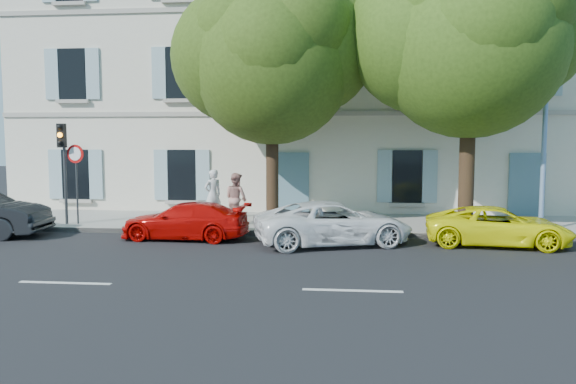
# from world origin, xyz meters

# --- Properties ---
(ground) EXTENTS (90.00, 90.00, 0.00)m
(ground) POSITION_xyz_m (0.00, 0.00, 0.00)
(ground) COLOR black
(sidewalk) EXTENTS (36.00, 4.50, 0.15)m
(sidewalk) POSITION_xyz_m (0.00, 4.45, 0.07)
(sidewalk) COLOR #A09E96
(sidewalk) RESTS_ON ground
(kerb) EXTENTS (36.00, 0.16, 0.16)m
(kerb) POSITION_xyz_m (0.00, 2.28, 0.08)
(kerb) COLOR #9E998E
(kerb) RESTS_ON ground
(building) EXTENTS (28.00, 7.00, 12.00)m
(building) POSITION_xyz_m (0.00, 10.20, 6.00)
(building) COLOR beige
(building) RESTS_ON ground
(car_red_coupe) EXTENTS (3.95, 1.80, 1.12)m
(car_red_coupe) POSITION_xyz_m (-4.96, 1.35, 0.56)
(car_red_coupe) COLOR #BF0805
(car_red_coupe) RESTS_ON ground
(car_white_coupe) EXTENTS (4.91, 3.36, 1.25)m
(car_white_coupe) POSITION_xyz_m (-0.48, 0.89, 0.62)
(car_white_coupe) COLOR white
(car_white_coupe) RESTS_ON ground
(car_yellow_supercar) EXTENTS (4.19, 2.30, 1.11)m
(car_yellow_supercar) POSITION_xyz_m (4.17, 1.23, 0.56)
(car_yellow_supercar) COLOR #FDF80A
(car_yellow_supercar) RESTS_ON ground
(tree_left) EXTENTS (5.35, 5.35, 8.29)m
(tree_left) POSITION_xyz_m (-2.59, 3.58, 5.49)
(tree_left) COLOR #3A2819
(tree_left) RESTS_ON sidewalk
(tree_right) EXTENTS (5.87, 5.87, 9.04)m
(tree_right) POSITION_xyz_m (3.64, 3.07, 5.95)
(tree_right) COLOR #3A2819
(tree_right) RESTS_ON sidewalk
(traffic_light) EXTENTS (0.28, 0.38, 3.38)m
(traffic_light) POSITION_xyz_m (-9.54, 2.88, 2.60)
(traffic_light) COLOR #383A3D
(traffic_light) RESTS_ON sidewalk
(road_sign) EXTENTS (0.62, 0.14, 2.68)m
(road_sign) POSITION_xyz_m (-9.17, 3.01, 2.09)
(road_sign) COLOR #383A3D
(road_sign) RESTS_ON sidewalk
(street_lamp) EXTENTS (0.26, 1.57, 7.39)m
(street_lamp) POSITION_xyz_m (5.91, 2.80, 4.34)
(street_lamp) COLOR #7293BF
(street_lamp) RESTS_ON sidewalk
(pedestrian_a) EXTENTS (0.77, 0.76, 1.80)m
(pedestrian_a) POSITION_xyz_m (-4.83, 4.44, 1.05)
(pedestrian_a) COLOR silver
(pedestrian_a) RESTS_ON sidewalk
(pedestrian_b) EXTENTS (1.07, 1.04, 1.74)m
(pedestrian_b) POSITION_xyz_m (-3.81, 3.54, 1.02)
(pedestrian_b) COLOR tan
(pedestrian_b) RESTS_ON sidewalk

